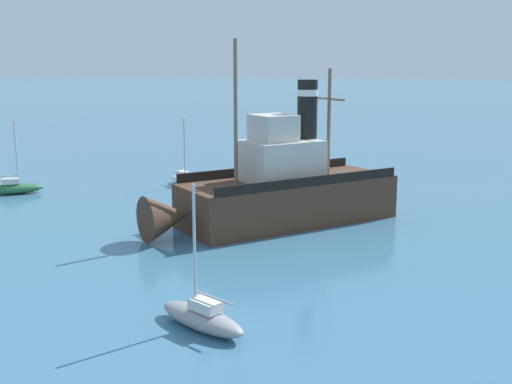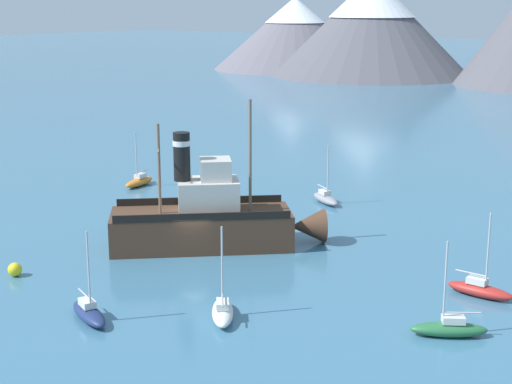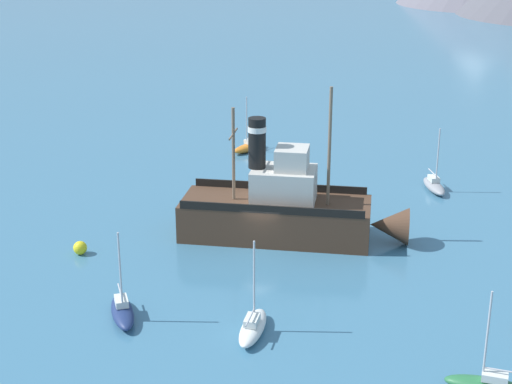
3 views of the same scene
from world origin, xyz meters
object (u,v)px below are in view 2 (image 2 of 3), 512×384
(old_tugboat, at_px, (210,220))
(sailboat_white, at_px, (223,311))
(sailboat_red, at_px, (480,289))
(sailboat_grey, at_px, (326,198))
(sailboat_orange, at_px, (139,181))
(sailboat_green, at_px, (449,328))
(mooring_buoy, at_px, (15,270))
(sailboat_navy, at_px, (89,312))

(old_tugboat, xyz_separation_m, sailboat_white, (8.53, -9.17, -1.40))
(sailboat_red, height_order, sailboat_grey, same)
(sailboat_white, height_order, sailboat_orange, same)
(sailboat_green, distance_m, mooring_buoy, 25.52)
(sailboat_red, distance_m, sailboat_navy, 21.45)
(sailboat_grey, bearing_deg, old_tugboat, -90.18)
(sailboat_green, height_order, sailboat_red, same)
(sailboat_orange, relative_size, sailboat_grey, 1.00)
(sailboat_white, height_order, sailboat_green, same)
(sailboat_orange, xyz_separation_m, sailboat_navy, (19.74, -23.26, 0.00))
(sailboat_orange, height_order, sailboat_grey, same)
(sailboat_white, distance_m, sailboat_green, 11.47)
(sailboat_grey, bearing_deg, sailboat_white, -70.29)
(sailboat_grey, bearing_deg, sailboat_red, -34.96)
(mooring_buoy, bearing_deg, sailboat_navy, -12.01)
(sailboat_orange, distance_m, sailboat_navy, 30.51)
(mooring_buoy, bearing_deg, sailboat_green, 17.02)
(sailboat_orange, xyz_separation_m, sailboat_grey, (16.67, 4.73, 0.00))
(sailboat_green, bearing_deg, sailboat_navy, -149.36)
(old_tugboat, bearing_deg, sailboat_red, 6.15)
(sailboat_white, distance_m, sailboat_red, 14.62)
(mooring_buoy, bearing_deg, sailboat_red, 29.91)
(sailboat_red, bearing_deg, sailboat_white, -130.53)
(sailboat_red, height_order, sailboat_navy, same)
(sailboat_orange, bearing_deg, sailboat_navy, -49.69)
(sailboat_white, bearing_deg, mooring_buoy, -170.09)
(sailboat_green, relative_size, sailboat_orange, 1.00)
(old_tugboat, xyz_separation_m, sailboat_orange, (-16.62, 9.79, -1.40))
(sailboat_white, xyz_separation_m, sailboat_green, (10.31, 5.01, 0.00))
(old_tugboat, relative_size, sailboat_orange, 2.62)
(sailboat_green, distance_m, sailboat_orange, 38.11)
(sailboat_red, bearing_deg, old_tugboat, -173.85)
(sailboat_white, relative_size, mooring_buoy, 5.82)
(sailboat_red, xyz_separation_m, mooring_buoy, (-23.59, -13.57, -0.01))
(sailboat_green, xyz_separation_m, sailboat_orange, (-35.46, 13.95, 0.00))
(old_tugboat, xyz_separation_m, sailboat_navy, (3.12, -13.47, -1.40))
(sailboat_green, xyz_separation_m, sailboat_navy, (-15.73, -9.32, 0.00))
(sailboat_white, xyz_separation_m, sailboat_grey, (-8.48, 23.68, 0.00))
(sailboat_green, relative_size, sailboat_red, 1.00)
(sailboat_white, height_order, sailboat_grey, same)
(sailboat_green, xyz_separation_m, sailboat_grey, (-18.80, 18.68, 0.00))
(sailboat_navy, height_order, sailboat_grey, same)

